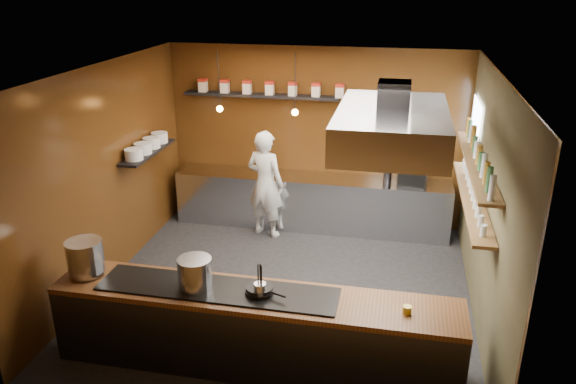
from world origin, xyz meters
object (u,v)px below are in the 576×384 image
(stockpot_large, at_px, (85,257))
(stockpot_small, at_px, (195,273))
(chef, at_px, (265,184))
(espresso_machine, at_px, (413,172))
(extractor_hood, at_px, (392,126))

(stockpot_large, relative_size, stockpot_small, 1.10)
(stockpot_large, relative_size, chef, 0.23)
(espresso_machine, xyz_separation_m, chef, (-2.33, -0.41, -0.22))
(stockpot_large, xyz_separation_m, espresso_machine, (3.59, 3.70, -0.02))
(extractor_hood, distance_m, chef, 3.32)
(stockpot_small, bearing_deg, espresso_machine, 58.76)
(stockpot_large, xyz_separation_m, stockpot_small, (1.31, -0.05, -0.02))
(espresso_machine, height_order, chef, chef)
(stockpot_small, distance_m, espresso_machine, 4.39)
(extractor_hood, height_order, stockpot_large, extractor_hood)
(chef, bearing_deg, espresso_machine, -152.26)
(stockpot_small, bearing_deg, chef, 90.93)
(espresso_machine, bearing_deg, extractor_hood, -90.62)
(stockpot_large, bearing_deg, stockpot_small, -2.40)
(espresso_machine, bearing_deg, chef, -162.81)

